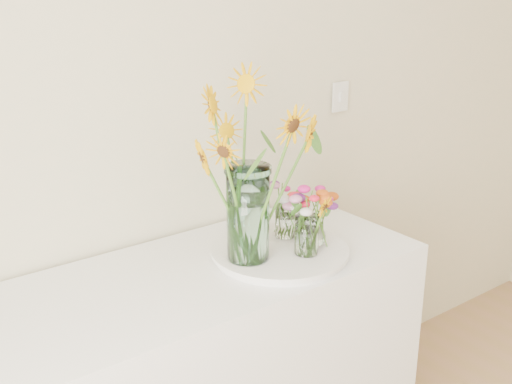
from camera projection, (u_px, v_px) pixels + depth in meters
tray at (280, 254)px, 2.08m from camera, size 0.42×0.42×0.02m
mason_jar at (248, 214)px, 1.96m from camera, size 0.16×0.16×0.31m
sunflower_bouquet at (248, 169)px, 1.91m from camera, size 0.82×0.82×0.59m
small_vase_a at (307, 236)px, 2.02m from camera, size 0.08×0.08×0.13m
wildflower_posy_a at (307, 223)px, 2.01m from camera, size 0.17×0.17×0.22m
small_vase_b at (314, 230)px, 2.09m from camera, size 0.10×0.10×0.11m
wildflower_posy_b at (315, 217)px, 2.08m from camera, size 0.23×0.23×0.20m
small_vase_c at (285, 221)px, 2.15m from camera, size 0.09×0.09×0.12m
wildflower_posy_c at (285, 209)px, 2.14m from camera, size 0.21×0.21×0.21m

